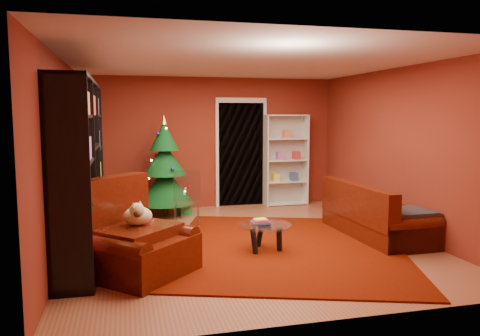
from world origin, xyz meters
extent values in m
cube|color=brown|center=(0.00, 0.00, -0.03)|extent=(5.00, 5.50, 0.05)
cube|color=silver|center=(0.00, 0.00, 2.62)|extent=(5.00, 5.50, 0.05)
cube|color=maroon|center=(0.00, 2.77, 1.30)|extent=(5.00, 0.05, 2.60)
cube|color=maroon|center=(-2.52, 0.00, 1.30)|extent=(0.05, 5.50, 2.60)
cube|color=maroon|center=(2.52, 0.00, 1.30)|extent=(0.05, 5.50, 2.60)
cube|color=#581101|center=(0.45, -0.44, 0.01)|extent=(4.19, 4.53, 0.02)
cube|color=teal|center=(-1.55, 1.64, 0.14)|extent=(0.35, 0.35, 0.28)
cube|color=#24772F|center=(-0.66, 2.11, 0.12)|extent=(0.29, 0.29, 0.23)
camera|label=1|loc=(-1.71, -6.50, 1.86)|focal=35.00mm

